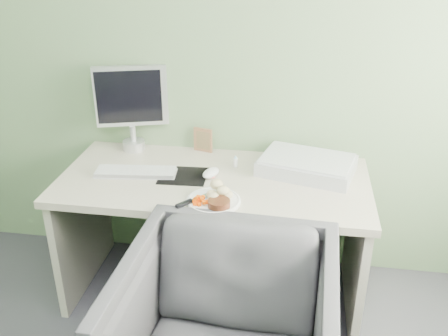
% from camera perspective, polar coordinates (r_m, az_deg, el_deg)
% --- Properties ---
extents(wall_back, '(3.50, 0.00, 3.50)m').
position_cam_1_polar(wall_back, '(2.73, 0.08, 14.15)').
color(wall_back, '#66815B').
rests_on(wall_back, floor).
extents(desk, '(1.60, 0.75, 0.73)m').
position_cam_1_polar(desk, '(2.67, -1.18, -4.68)').
color(desk, beige).
rests_on(desk, floor).
extents(plate, '(0.26, 0.26, 0.01)m').
position_cam_1_polar(plate, '(2.36, -1.20, -3.80)').
color(plate, white).
rests_on(plate, desk).
extents(steak, '(0.11, 0.11, 0.03)m').
position_cam_1_polar(steak, '(2.29, -0.58, -4.08)').
color(steak, black).
rests_on(steak, plate).
extents(potato_pile, '(0.14, 0.13, 0.06)m').
position_cam_1_polar(potato_pile, '(2.36, -0.35, -2.73)').
color(potato_pile, tan).
rests_on(potato_pile, plate).
extents(carrot_heap, '(0.07, 0.06, 0.04)m').
position_cam_1_polar(carrot_heap, '(2.32, -2.71, -3.60)').
color(carrot_heap, '#FF5505').
rests_on(carrot_heap, plate).
extents(steak_knife, '(0.16, 0.19, 0.02)m').
position_cam_1_polar(steak_knife, '(2.32, -3.85, -3.80)').
color(steak_knife, silver).
rests_on(steak_knife, plate).
extents(mousepad, '(0.26, 0.23, 0.00)m').
position_cam_1_polar(mousepad, '(2.61, -4.69, -0.89)').
color(mousepad, black).
rests_on(mousepad, desk).
extents(keyboard, '(0.43, 0.17, 0.02)m').
position_cam_1_polar(keyboard, '(2.66, -10.05, -0.39)').
color(keyboard, white).
rests_on(keyboard, desk).
extents(computer_mouse, '(0.11, 0.14, 0.04)m').
position_cam_1_polar(computer_mouse, '(2.59, -1.50, -0.56)').
color(computer_mouse, white).
rests_on(computer_mouse, desk).
extents(photo_frame, '(0.11, 0.04, 0.14)m').
position_cam_1_polar(photo_frame, '(2.87, -2.41, 3.23)').
color(photo_frame, '#A46D4C').
rests_on(photo_frame, desk).
extents(eyedrop_bottle, '(0.02, 0.02, 0.07)m').
position_cam_1_polar(eyedrop_bottle, '(2.69, 1.32, 0.75)').
color(eyedrop_bottle, white).
rests_on(eyedrop_bottle, desk).
extents(scanner, '(0.54, 0.43, 0.07)m').
position_cam_1_polar(scanner, '(2.66, 9.44, 0.25)').
color(scanner, '#B3B5BB').
rests_on(scanner, desk).
extents(monitor, '(0.40, 0.16, 0.49)m').
position_cam_1_polar(monitor, '(2.88, -10.53, 7.28)').
color(monitor, silver).
rests_on(monitor, desk).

